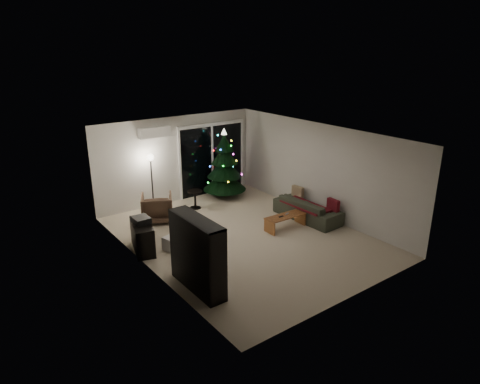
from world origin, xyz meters
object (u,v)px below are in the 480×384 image
Objects in this scene: coffee_table at (285,222)px; christmas_tree at (224,163)px; bookshelf at (189,257)px; armchair at (157,208)px; sofa at (308,209)px; media_cabinet at (142,237)px.

christmas_tree is at bearing 88.95° from coffee_table.
armchair is (1.02, 3.46, -0.35)m from bookshelf.
sofa is 0.91× the size of christmas_tree.
christmas_tree is at bearing 39.84° from bookshelf.
sofa is at bearing 3.64° from media_cabinet.
bookshelf is 4.49m from sofa.
armchair is at bearing 68.20° from media_cabinet.
coffee_table is (-0.90, -0.12, -0.10)m from sofa.
bookshelf reaches higher than sofa.
armchair is at bearing 64.95° from bookshelf.
coffee_table is (3.40, -1.02, -0.16)m from media_cabinet.
media_cabinet is 1.69m from armchair.
armchair is 3.97m from sofa.
media_cabinet is 3.55m from coffee_table.
media_cabinet is at bearing 76.01° from sofa.
coffee_table is (3.40, 1.09, -0.54)m from bookshelf.
media_cabinet is (0.00, 2.11, -0.39)m from bookshelf.
christmas_tree is (2.51, 0.52, 0.69)m from armchair.
bookshelf is at bearing 103.55° from sofa.
media_cabinet is 0.56× the size of sofa.
media_cabinet is 4.39m from sofa.
armchair is at bearing -168.32° from christmas_tree.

